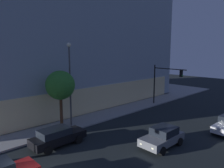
# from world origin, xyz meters

# --- Properties ---
(modern_building) EXTENTS (33.42, 20.52, 21.74)m
(modern_building) POSITION_xyz_m (13.66, 19.91, 10.77)
(modern_building) COLOR #4C4C51
(modern_building) RESTS_ON ground
(traffic_light_far_corner) EXTENTS (0.43, 5.16, 5.73)m
(traffic_light_far_corner) POSITION_xyz_m (21.54, 5.52, 4.04)
(traffic_light_far_corner) COLOR black
(traffic_light_far_corner) RESTS_ON sidewalk_corner
(street_lamp_sidewalk) EXTENTS (0.44, 0.44, 8.57)m
(street_lamp_sidewalk) POSITION_xyz_m (7.24, 7.55, 5.48)
(street_lamp_sidewalk) COLOR #444444
(street_lamp_sidewalk) RESTS_ON sidewalk_corner
(sidewalk_tree) EXTENTS (2.92, 2.92, 5.84)m
(sidewalk_tree) POSITION_xyz_m (6.23, 7.77, 4.50)
(sidewalk_tree) COLOR #52341E
(sidewalk_tree) RESTS_ON sidewalk_corner
(car_black) EXTENTS (4.68, 2.06, 1.57)m
(car_black) POSITION_xyz_m (3.85, 4.45, 0.82)
(car_black) COLOR black
(car_black) RESTS_ON ground
(car_grey) EXTENTS (4.12, 2.17, 1.61)m
(car_grey) POSITION_xyz_m (10.15, -1.69, 0.82)
(car_grey) COLOR slate
(car_grey) RESTS_ON ground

